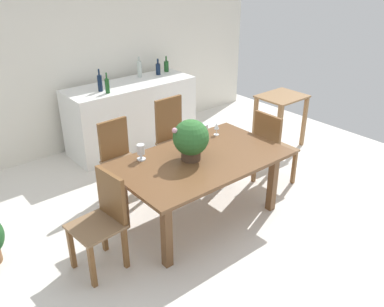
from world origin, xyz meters
TOP-DOWN VIEW (x-y plane):
  - ground_plane at (0.00, 0.00)m, footprint 7.04×7.04m
  - back_wall at (0.00, 2.60)m, footprint 6.40×0.10m
  - dining_table at (0.00, -0.04)m, footprint 1.80×1.09m
  - chair_foot_end at (1.15, -0.04)m, footprint 0.43×0.43m
  - chair_far_right at (0.40, 0.96)m, footprint 0.44×0.45m
  - chair_head_end at (-1.16, -0.04)m, footprint 0.46×0.46m
  - chair_far_left at (-0.41, 0.94)m, footprint 0.43×0.45m
  - flower_centerpiece at (-0.10, 0.00)m, footprint 0.38×0.37m
  - crystal_vase_left at (0.32, 0.27)m, footprint 0.09×0.09m
  - crystal_vase_center_near at (-0.50, 0.32)m, footprint 0.09×0.09m
  - wine_glass at (0.54, 0.30)m, footprint 0.06×0.06m
  - kitchen_counter at (0.48, 2.08)m, footprint 1.92×0.70m
  - wine_bottle_green at (1.07, 2.20)m, footprint 0.07×0.07m
  - wine_bottle_clear at (1.28, 2.27)m, footprint 0.07×0.07m
  - wine_bottle_amber at (0.77, 2.27)m, footprint 0.07×0.07m
  - wine_bottle_dark at (-0.03, 2.02)m, footprint 0.06×0.06m
  - wine_bottle_tall at (0.01, 1.88)m, footprint 0.06×0.06m
  - side_table at (2.19, 0.66)m, footprint 0.66×0.55m

SIDE VIEW (x-z plane):
  - ground_plane at x=0.00m, z-range 0.00..0.00m
  - kitchen_counter at x=0.48m, z-range 0.00..0.98m
  - chair_head_end at x=-1.16m, z-range 0.06..1.00m
  - chair_far_left at x=-0.41m, z-range 0.05..1.01m
  - chair_foot_end at x=1.15m, z-range 0.05..1.04m
  - chair_far_right at x=0.40m, z-range 0.05..1.09m
  - side_table at x=2.19m, z-range 0.20..1.00m
  - dining_table at x=0.00m, z-range 0.28..1.03m
  - crystal_vase_center_near at x=-0.50m, z-range 0.77..0.94m
  - wine_glass at x=0.54m, z-range 0.78..0.93m
  - crystal_vase_left at x=0.32m, z-range 0.77..0.97m
  - flower_centerpiece at x=-0.10m, z-range 0.77..1.21m
  - wine_bottle_clear at x=1.28m, z-range 0.95..1.19m
  - wine_bottle_green at x=1.07m, z-range 0.95..1.20m
  - wine_bottle_tall at x=0.01m, z-range 0.95..1.23m
  - wine_bottle_dark at x=-0.03m, z-range 0.95..1.25m
  - wine_bottle_amber at x=0.77m, z-range 0.96..1.26m
  - back_wall at x=0.00m, z-range 0.00..2.60m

